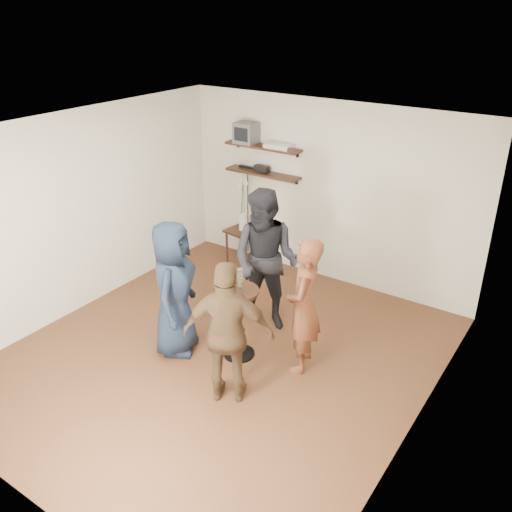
{
  "coord_description": "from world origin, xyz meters",
  "views": [
    {
      "loc": [
        3.28,
        -4.09,
        3.79
      ],
      "look_at": [
        0.22,
        0.4,
        1.2
      ],
      "focal_mm": 38.0,
      "sensor_mm": 36.0,
      "label": 1
    }
  ],
  "objects_px": {
    "dvd_deck": "(279,146)",
    "person_dark": "(266,261)",
    "crt_monitor": "(247,133)",
    "drinks_table": "(238,314)",
    "person_brown": "(229,334)",
    "radio": "(262,169)",
    "person_plaid": "(304,306)",
    "person_navy": "(174,289)",
    "side_table": "(243,235)"
  },
  "relations": [
    {
      "from": "dvd_deck",
      "to": "person_dark",
      "type": "height_order",
      "value": "dvd_deck"
    },
    {
      "from": "crt_monitor",
      "to": "drinks_table",
      "type": "height_order",
      "value": "crt_monitor"
    },
    {
      "from": "person_dark",
      "to": "person_brown",
      "type": "xyz_separation_m",
      "value": [
        0.47,
        -1.39,
        -0.12
      ]
    },
    {
      "from": "radio",
      "to": "person_dark",
      "type": "relative_size",
      "value": 0.12
    },
    {
      "from": "crt_monitor",
      "to": "person_dark",
      "type": "relative_size",
      "value": 0.18
    },
    {
      "from": "person_brown",
      "to": "drinks_table",
      "type": "bearing_deg",
      "value": -90.0
    },
    {
      "from": "person_brown",
      "to": "dvd_deck",
      "type": "bearing_deg",
      "value": -95.51
    },
    {
      "from": "person_plaid",
      "to": "person_navy",
      "type": "height_order",
      "value": "person_navy"
    },
    {
      "from": "radio",
      "to": "person_navy",
      "type": "xyz_separation_m",
      "value": [
        0.5,
        -2.54,
        -0.71
      ]
    },
    {
      "from": "dvd_deck",
      "to": "drinks_table",
      "type": "distance_m",
      "value": 2.75
    },
    {
      "from": "side_table",
      "to": "person_plaid",
      "type": "relative_size",
      "value": 0.35
    },
    {
      "from": "person_dark",
      "to": "person_navy",
      "type": "bearing_deg",
      "value": -127.27
    },
    {
      "from": "crt_monitor",
      "to": "side_table",
      "type": "height_order",
      "value": "crt_monitor"
    },
    {
      "from": "person_plaid",
      "to": "dvd_deck",
      "type": "bearing_deg",
      "value": -159.83
    },
    {
      "from": "radio",
      "to": "person_plaid",
      "type": "bearing_deg",
      "value": -46.68
    },
    {
      "from": "dvd_deck",
      "to": "person_brown",
      "type": "height_order",
      "value": "dvd_deck"
    },
    {
      "from": "person_dark",
      "to": "person_brown",
      "type": "relative_size",
      "value": 1.15
    },
    {
      "from": "person_dark",
      "to": "dvd_deck",
      "type": "bearing_deg",
      "value": 107.93
    },
    {
      "from": "crt_monitor",
      "to": "radio",
      "type": "relative_size",
      "value": 1.45
    },
    {
      "from": "person_dark",
      "to": "person_navy",
      "type": "relative_size",
      "value": 1.11
    },
    {
      "from": "drinks_table",
      "to": "person_navy",
      "type": "relative_size",
      "value": 0.53
    },
    {
      "from": "crt_monitor",
      "to": "radio",
      "type": "height_order",
      "value": "crt_monitor"
    },
    {
      "from": "crt_monitor",
      "to": "person_plaid",
      "type": "distance_m",
      "value": 3.18
    },
    {
      "from": "radio",
      "to": "person_plaid",
      "type": "relative_size",
      "value": 0.14
    },
    {
      "from": "radio",
      "to": "side_table",
      "type": "height_order",
      "value": "radio"
    },
    {
      "from": "person_navy",
      "to": "person_brown",
      "type": "distance_m",
      "value": 1.09
    },
    {
      "from": "radio",
      "to": "person_navy",
      "type": "bearing_deg",
      "value": -78.9
    },
    {
      "from": "person_brown",
      "to": "crt_monitor",
      "type": "bearing_deg",
      "value": -86.74
    },
    {
      "from": "dvd_deck",
      "to": "side_table",
      "type": "distance_m",
      "value": 1.54
    },
    {
      "from": "drinks_table",
      "to": "person_plaid",
      "type": "height_order",
      "value": "person_plaid"
    },
    {
      "from": "crt_monitor",
      "to": "dvd_deck",
      "type": "distance_m",
      "value": 0.58
    },
    {
      "from": "dvd_deck",
      "to": "person_navy",
      "type": "relative_size",
      "value": 0.25
    },
    {
      "from": "side_table",
      "to": "person_plaid",
      "type": "height_order",
      "value": "person_plaid"
    },
    {
      "from": "radio",
      "to": "person_plaid",
      "type": "xyz_separation_m",
      "value": [
        1.88,
        -2.0,
        -0.73
      ]
    },
    {
      "from": "radio",
      "to": "person_dark",
      "type": "bearing_deg",
      "value": -54.66
    },
    {
      "from": "person_navy",
      "to": "person_brown",
      "type": "height_order",
      "value": "person_navy"
    },
    {
      "from": "person_plaid",
      "to": "person_dark",
      "type": "xyz_separation_m",
      "value": [
        -0.82,
        0.5,
        0.12
      ]
    },
    {
      "from": "drinks_table",
      "to": "person_brown",
      "type": "height_order",
      "value": "person_brown"
    },
    {
      "from": "crt_monitor",
      "to": "drinks_table",
      "type": "relative_size",
      "value": 0.37
    },
    {
      "from": "dvd_deck",
      "to": "side_table",
      "type": "bearing_deg",
      "value": -161.5
    },
    {
      "from": "person_plaid",
      "to": "person_brown",
      "type": "bearing_deg",
      "value": -39.79
    },
    {
      "from": "person_dark",
      "to": "crt_monitor",
      "type": "bearing_deg",
      "value": 122.52
    },
    {
      "from": "radio",
      "to": "side_table",
      "type": "bearing_deg",
      "value": -141.76
    },
    {
      "from": "crt_monitor",
      "to": "person_brown",
      "type": "bearing_deg",
      "value": -58.09
    },
    {
      "from": "person_brown",
      "to": "person_dark",
      "type": "bearing_deg",
      "value": -99.83
    },
    {
      "from": "person_plaid",
      "to": "crt_monitor",
      "type": "bearing_deg",
      "value": -151.17
    },
    {
      "from": "person_plaid",
      "to": "person_brown",
      "type": "xyz_separation_m",
      "value": [
        -0.35,
        -0.89,
        -0.0
      ]
    },
    {
      "from": "dvd_deck",
      "to": "side_table",
      "type": "relative_size",
      "value": 0.72
    },
    {
      "from": "person_navy",
      "to": "person_plaid",
      "type": "bearing_deg",
      "value": -93.1
    },
    {
      "from": "radio",
      "to": "person_brown",
      "type": "relative_size",
      "value": 0.14
    }
  ]
}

